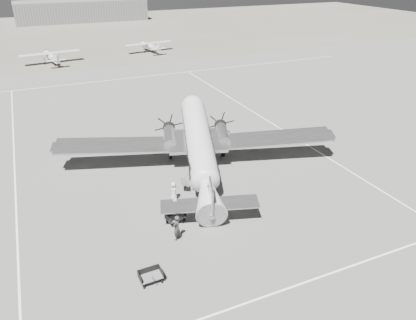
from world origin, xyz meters
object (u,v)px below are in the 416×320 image
(baggage_cart_far, at_px, (151,277))
(ground_crew, at_px, (177,228))
(light_plane_left, at_px, (51,58))
(hangar_main, at_px, (81,11))
(ramp_agent, at_px, (175,208))
(dc3_airliner, at_px, (199,147))
(passenger, at_px, (174,191))
(light_plane_right, at_px, (150,47))
(baggage_cart_near, at_px, (176,217))

(baggage_cart_far, relative_size, ground_crew, 0.77)
(light_plane_left, bearing_deg, hangar_main, 68.36)
(ramp_agent, bearing_deg, light_plane_left, 4.70)
(dc3_airliner, xyz_separation_m, baggage_cart_far, (-8.74, -12.59, -2.24))
(ground_crew, relative_size, passenger, 1.15)
(light_plane_left, height_order, light_plane_right, light_plane_left)
(light_plane_right, relative_size, baggage_cart_near, 7.06)
(baggage_cart_far, bearing_deg, light_plane_right, 71.45)
(light_plane_right, bearing_deg, hangar_main, 86.45)
(dc3_airliner, height_order, baggage_cart_near, dc3_airliner)
(light_plane_left, relative_size, light_plane_right, 1.07)
(light_plane_right, bearing_deg, baggage_cart_near, -114.08)
(light_plane_left, xyz_separation_m, baggage_cart_near, (3.87, -61.29, -0.78))
(dc3_airliner, relative_size, light_plane_left, 2.40)
(ramp_agent, bearing_deg, ground_crew, 163.51)
(hangar_main, xyz_separation_m, light_plane_left, (-15.37, -63.00, -2.09))
(passenger, bearing_deg, light_plane_right, -9.84)
(ground_crew, bearing_deg, dc3_airliner, -160.64)
(light_plane_right, xyz_separation_m, passenger, (-16.29, -61.06, -0.26))
(baggage_cart_near, xyz_separation_m, baggage_cart_far, (-3.73, -5.62, 0.00))
(baggage_cart_far, bearing_deg, hangar_main, 81.50)
(light_plane_right, bearing_deg, ground_crew, -114.15)
(light_plane_right, height_order, ground_crew, light_plane_right)
(dc3_airliner, xyz_separation_m, passenger, (-4.03, -3.85, -1.80))
(baggage_cart_far, xyz_separation_m, ramp_agent, (3.89, 6.12, 0.50))
(hangar_main, bearing_deg, ramp_agent, -95.24)
(baggage_cart_near, height_order, baggage_cart_far, same)
(light_plane_left, relative_size, baggage_cart_far, 7.52)
(hangar_main, relative_size, dc3_airliner, 1.49)
(light_plane_left, bearing_deg, baggage_cart_near, -94.32)
(passenger, bearing_deg, baggage_cart_far, 156.77)
(dc3_airliner, height_order, baggage_cart_far, dc3_airliner)
(baggage_cart_far, bearing_deg, baggage_cart_near, 54.58)
(light_plane_left, xyz_separation_m, ramp_agent, (4.02, -60.79, -0.28))
(hangar_main, relative_size, ground_crew, 20.83)
(light_plane_right, xyz_separation_m, baggage_cart_near, (-17.27, -64.18, -0.70))
(ground_crew, bearing_deg, passenger, -146.05)
(baggage_cart_near, bearing_deg, passenger, 56.47)
(hangar_main, distance_m, ramp_agent, 124.33)
(hangar_main, xyz_separation_m, passenger, (-10.53, -121.17, -2.43))
(baggage_cart_far, bearing_deg, light_plane_left, 88.30)
(hangar_main, height_order, dc3_airliner, hangar_main)
(passenger, bearing_deg, ramp_agent, 167.69)
(passenger, bearing_deg, ground_crew, 167.69)
(light_plane_left, distance_m, baggage_cart_near, 61.42)
(hangar_main, bearing_deg, baggage_cart_far, -96.69)
(dc3_airliner, bearing_deg, light_plane_right, 95.31)
(light_plane_left, relative_size, passenger, 6.69)
(light_plane_left, relative_size, ground_crew, 5.80)
(light_plane_right, height_order, baggage_cart_far, light_plane_right)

